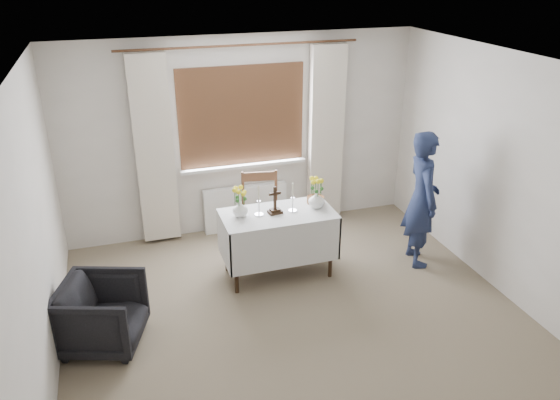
{
  "coord_description": "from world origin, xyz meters",
  "views": [
    {
      "loc": [
        -1.54,
        -3.91,
        3.33
      ],
      "look_at": [
        0.03,
        1.0,
        1.01
      ],
      "focal_mm": 35.0,
      "sensor_mm": 36.0,
      "label": 1
    }
  ],
  "objects_px": {
    "wooden_cross": "(275,200)",
    "flower_vase_right": "(316,200)",
    "person": "(422,199)",
    "flower_vase_left": "(240,209)",
    "wooden_chair": "(262,217)",
    "altar_table": "(278,244)",
    "armchair": "(102,314)"
  },
  "relations": [
    {
      "from": "armchair",
      "to": "wooden_cross",
      "type": "height_order",
      "value": "wooden_cross"
    },
    {
      "from": "armchair",
      "to": "wooden_cross",
      "type": "distance_m",
      "value": 2.09
    },
    {
      "from": "person",
      "to": "flower_vase_right",
      "type": "relative_size",
      "value": 8.52
    },
    {
      "from": "wooden_chair",
      "to": "flower_vase_left",
      "type": "distance_m",
      "value": 0.66
    },
    {
      "from": "armchair",
      "to": "wooden_chair",
      "type": "bearing_deg",
      "value": -38.92
    },
    {
      "from": "wooden_chair",
      "to": "armchair",
      "type": "relative_size",
      "value": 1.4
    },
    {
      "from": "armchair",
      "to": "person",
      "type": "height_order",
      "value": "person"
    },
    {
      "from": "armchair",
      "to": "wooden_cross",
      "type": "bearing_deg",
      "value": -50.74
    },
    {
      "from": "armchair",
      "to": "altar_table",
      "type": "bearing_deg",
      "value": -51.29
    },
    {
      "from": "flower_vase_right",
      "to": "person",
      "type": "bearing_deg",
      "value": -11.01
    },
    {
      "from": "armchair",
      "to": "person",
      "type": "relative_size",
      "value": 0.45
    },
    {
      "from": "altar_table",
      "to": "armchair",
      "type": "relative_size",
      "value": 1.73
    },
    {
      "from": "wooden_cross",
      "to": "flower_vase_right",
      "type": "relative_size",
      "value": 1.66
    },
    {
      "from": "wooden_chair",
      "to": "armchair",
      "type": "xyz_separation_m",
      "value": [
        -1.86,
        -1.17,
        -0.18
      ]
    },
    {
      "from": "wooden_chair",
      "to": "person",
      "type": "height_order",
      "value": "person"
    },
    {
      "from": "wooden_chair",
      "to": "flower_vase_left",
      "type": "bearing_deg",
      "value": -121.29
    },
    {
      "from": "altar_table",
      "to": "flower_vase_right",
      "type": "bearing_deg",
      "value": 1.95
    },
    {
      "from": "armchair",
      "to": "flower_vase_left",
      "type": "relative_size",
      "value": 4.1
    },
    {
      "from": "armchair",
      "to": "flower_vase_right",
      "type": "xyz_separation_m",
      "value": [
        2.36,
        0.7,
        0.53
      ]
    },
    {
      "from": "person",
      "to": "wooden_cross",
      "type": "bearing_deg",
      "value": 93.56
    },
    {
      "from": "person",
      "to": "flower_vase_right",
      "type": "height_order",
      "value": "person"
    },
    {
      "from": "person",
      "to": "wooden_cross",
      "type": "height_order",
      "value": "person"
    },
    {
      "from": "armchair",
      "to": "flower_vase_right",
      "type": "distance_m",
      "value": 2.52
    },
    {
      "from": "wooden_chair",
      "to": "armchair",
      "type": "distance_m",
      "value": 2.2
    },
    {
      "from": "wooden_chair",
      "to": "flower_vase_right",
      "type": "bearing_deg",
      "value": -34.31
    },
    {
      "from": "wooden_chair",
      "to": "flower_vase_left",
      "type": "height_order",
      "value": "wooden_chair"
    },
    {
      "from": "person",
      "to": "armchair",
      "type": "bearing_deg",
      "value": 108.79
    },
    {
      "from": "person",
      "to": "wooden_chair",
      "type": "bearing_deg",
      "value": 78.81
    },
    {
      "from": "altar_table",
      "to": "wooden_cross",
      "type": "height_order",
      "value": "wooden_cross"
    },
    {
      "from": "flower_vase_left",
      "to": "flower_vase_right",
      "type": "height_order",
      "value": "flower_vase_right"
    },
    {
      "from": "person",
      "to": "altar_table",
      "type": "bearing_deg",
      "value": 93.75
    },
    {
      "from": "wooden_cross",
      "to": "flower_vase_right",
      "type": "xyz_separation_m",
      "value": [
        0.48,
        0.01,
        -0.06
      ]
    }
  ]
}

